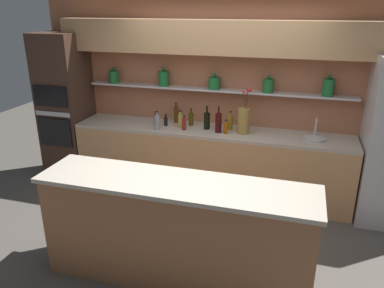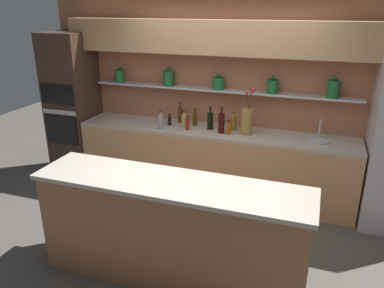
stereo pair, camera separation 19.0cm
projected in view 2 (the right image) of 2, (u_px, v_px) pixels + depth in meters
ground_plane at (191, 244)px, 4.11m from camera, size 12.00×12.00×0.00m
back_wall_unit at (230, 79)px, 4.92m from camera, size 5.20×0.44×2.60m
back_counter_unit at (213, 162)px, 5.08m from camera, size 3.69×0.62×0.92m
island_counter at (171, 231)px, 3.44m from camera, size 2.50×0.61×1.02m
oven_tower at (73, 106)px, 5.54m from camera, size 0.61×0.64×2.12m
flower_vase at (247, 121)px, 4.71m from camera, size 0.17×0.15×0.61m
sink_fixture at (319, 139)px, 4.51m from camera, size 0.26×0.26×0.25m
bottle_sauce_0 at (160, 118)px, 5.19m from camera, size 0.05×0.05×0.17m
bottle_oil_1 at (234, 123)px, 4.89m from camera, size 0.07×0.07×0.25m
bottle_spirit_2 at (161, 121)px, 4.93m from camera, size 0.07×0.07×0.25m
bottle_spirit_3 at (180, 114)px, 5.20m from camera, size 0.06×0.06×0.28m
bottle_sauce_4 at (229, 128)px, 4.74m from camera, size 0.05×0.05×0.18m
bottle_oil_5 at (195, 119)px, 5.08m from camera, size 0.06×0.06×0.24m
bottle_wine_6 at (221, 123)px, 4.77m from camera, size 0.08×0.08×0.35m
bottle_spirit_7 at (184, 120)px, 5.01m from camera, size 0.07×0.07×0.23m
bottle_wine_8 at (210, 121)px, 4.92m from camera, size 0.08×0.08×0.31m
bottle_sauce_9 at (170, 120)px, 5.10m from camera, size 0.05×0.05×0.16m
bottle_sauce_10 at (187, 124)px, 4.91m from camera, size 0.05×0.05×0.19m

